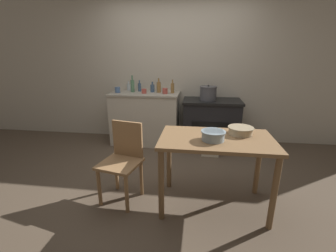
{
  "coord_description": "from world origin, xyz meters",
  "views": [
    {
      "loc": [
        0.4,
        -2.58,
        1.54
      ],
      "look_at": [
        0.0,
        0.39,
        0.6
      ],
      "focal_mm": 24.0,
      "sensor_mm": 36.0,
      "label": 1
    }
  ],
  "objects_px": {
    "bottle_far_left": "(129,87)",
    "bottle_mid_left": "(133,86)",
    "bottle_center": "(152,88)",
    "bottle_center_right": "(159,87)",
    "cup_mid_right": "(118,90)",
    "stove": "(211,123)",
    "work_table": "(216,149)",
    "bottle_left": "(172,88)",
    "chair": "(123,159)",
    "mixing_bowl_large": "(241,130)",
    "cup_far_right": "(144,91)",
    "cup_right": "(165,91)",
    "flour_sack": "(210,143)",
    "bottle_center_left": "(140,87)",
    "stock_pot": "(208,93)",
    "mixing_bowl_small": "(213,135)"
  },
  "relations": [
    {
      "from": "bottle_far_left",
      "to": "bottle_mid_left",
      "type": "bearing_deg",
      "value": -55.83
    },
    {
      "from": "bottle_center",
      "to": "bottle_center_right",
      "type": "distance_m",
      "value": 0.12
    },
    {
      "from": "cup_mid_right",
      "to": "stove",
      "type": "bearing_deg",
      "value": 1.97
    },
    {
      "from": "work_table",
      "to": "bottle_far_left",
      "type": "relative_size",
      "value": 6.76
    },
    {
      "from": "stove",
      "to": "bottle_left",
      "type": "distance_m",
      "value": 0.91
    },
    {
      "from": "bottle_mid_left",
      "to": "bottle_center",
      "type": "distance_m",
      "value": 0.36
    },
    {
      "from": "work_table",
      "to": "chair",
      "type": "distance_m",
      "value": 1.0
    },
    {
      "from": "bottle_center",
      "to": "bottle_center_right",
      "type": "relative_size",
      "value": 0.73
    },
    {
      "from": "mixing_bowl_large",
      "to": "cup_far_right",
      "type": "xyz_separation_m",
      "value": [
        -1.37,
        1.51,
        0.14
      ]
    },
    {
      "from": "stove",
      "to": "bottle_mid_left",
      "type": "bearing_deg",
      "value": 178.45
    },
    {
      "from": "bottle_mid_left",
      "to": "chair",
      "type": "bearing_deg",
      "value": -77.82
    },
    {
      "from": "cup_right",
      "to": "bottle_center_right",
      "type": "bearing_deg",
      "value": 139.23
    },
    {
      "from": "flour_sack",
      "to": "bottle_center_left",
      "type": "bearing_deg",
      "value": 155.73
    },
    {
      "from": "stove",
      "to": "bottle_center",
      "type": "distance_m",
      "value": 1.2
    },
    {
      "from": "bottle_far_left",
      "to": "bottle_center_left",
      "type": "xyz_separation_m",
      "value": [
        0.23,
        -0.09,
        0.01
      ]
    },
    {
      "from": "work_table",
      "to": "bottle_center_right",
      "type": "xyz_separation_m",
      "value": [
        -0.89,
        1.78,
        0.36
      ]
    },
    {
      "from": "bottle_center_left",
      "to": "bottle_center",
      "type": "bearing_deg",
      "value": -14.83
    },
    {
      "from": "stove",
      "to": "bottle_center_right",
      "type": "height_order",
      "value": "bottle_center_right"
    },
    {
      "from": "chair",
      "to": "mixing_bowl_large",
      "type": "xyz_separation_m",
      "value": [
        1.23,
        0.12,
        0.34
      ]
    },
    {
      "from": "bottle_far_left",
      "to": "bottle_left",
      "type": "height_order",
      "value": "bottle_left"
    },
    {
      "from": "work_table",
      "to": "chair",
      "type": "height_order",
      "value": "chair"
    },
    {
      "from": "stove",
      "to": "flour_sack",
      "type": "bearing_deg",
      "value": -92.31
    },
    {
      "from": "flour_sack",
      "to": "bottle_left",
      "type": "relative_size",
      "value": 1.69
    },
    {
      "from": "stock_pot",
      "to": "bottle_center_left",
      "type": "xyz_separation_m",
      "value": [
        -1.22,
        0.17,
        0.06
      ]
    },
    {
      "from": "bottle_center_left",
      "to": "bottle_center",
      "type": "height_order",
      "value": "bottle_center_left"
    },
    {
      "from": "chair",
      "to": "mixing_bowl_large",
      "type": "bearing_deg",
      "value": 18.31
    },
    {
      "from": "mixing_bowl_small",
      "to": "bottle_center_right",
      "type": "height_order",
      "value": "bottle_center_right"
    },
    {
      "from": "chair",
      "to": "bottle_left",
      "type": "relative_size",
      "value": 3.71
    },
    {
      "from": "bottle_left",
      "to": "bottle_center",
      "type": "height_order",
      "value": "bottle_left"
    },
    {
      "from": "work_table",
      "to": "cup_right",
      "type": "relative_size",
      "value": 12.03
    },
    {
      "from": "stock_pot",
      "to": "bottle_center_right",
      "type": "relative_size",
      "value": 1.15
    },
    {
      "from": "stove",
      "to": "mixing_bowl_large",
      "type": "bearing_deg",
      "value": -82.66
    },
    {
      "from": "flour_sack",
      "to": "bottle_far_left",
      "type": "xyz_separation_m",
      "value": [
        -1.52,
        0.67,
        0.78
      ]
    },
    {
      "from": "bottle_far_left",
      "to": "bottle_mid_left",
      "type": "relative_size",
      "value": 0.56
    },
    {
      "from": "bottle_far_left",
      "to": "cup_far_right",
      "type": "bearing_deg",
      "value": -39.69
    },
    {
      "from": "bottle_far_left",
      "to": "cup_right",
      "type": "xyz_separation_m",
      "value": [
        0.73,
        -0.29,
        -0.02
      ]
    },
    {
      "from": "mixing_bowl_small",
      "to": "bottle_center_right",
      "type": "relative_size",
      "value": 0.93
    },
    {
      "from": "stove",
      "to": "mixing_bowl_small",
      "type": "height_order",
      "value": "mixing_bowl_small"
    },
    {
      "from": "chair",
      "to": "flour_sack",
      "type": "distance_m",
      "value": 1.64
    },
    {
      "from": "bottle_far_left",
      "to": "bottle_center",
      "type": "xyz_separation_m",
      "value": [
        0.48,
        -0.16,
        0.01
      ]
    },
    {
      "from": "cup_right",
      "to": "chair",
      "type": "bearing_deg",
      "value": -97.57
    },
    {
      "from": "bottle_left",
      "to": "cup_right",
      "type": "bearing_deg",
      "value": -147.69
    },
    {
      "from": "mixing_bowl_small",
      "to": "bottle_center",
      "type": "relative_size",
      "value": 1.28
    },
    {
      "from": "stove",
      "to": "mixing_bowl_large",
      "type": "height_order",
      "value": "mixing_bowl_large"
    },
    {
      "from": "mixing_bowl_large",
      "to": "bottle_center_right",
      "type": "bearing_deg",
      "value": 124.73
    },
    {
      "from": "stock_pot",
      "to": "mixing_bowl_small",
      "type": "height_order",
      "value": "stock_pot"
    },
    {
      "from": "mixing_bowl_large",
      "to": "bottle_mid_left",
      "type": "relative_size",
      "value": 0.88
    },
    {
      "from": "stove",
      "to": "cup_right",
      "type": "xyz_separation_m",
      "value": [
        -0.8,
        -0.05,
        0.55
      ]
    },
    {
      "from": "cup_far_right",
      "to": "stove",
      "type": "bearing_deg",
      "value": 3.41
    },
    {
      "from": "stove",
      "to": "cup_far_right",
      "type": "height_order",
      "value": "cup_far_right"
    }
  ]
}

